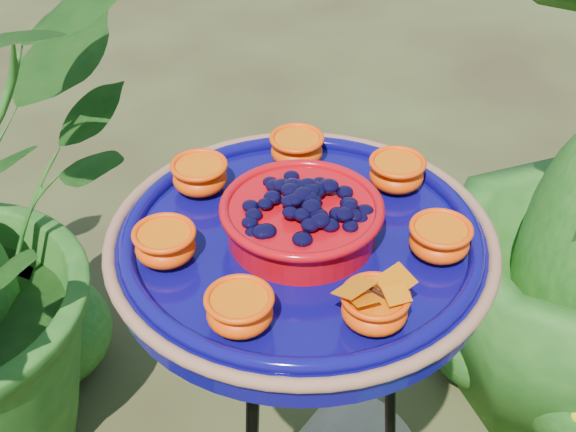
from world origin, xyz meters
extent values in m
torus|color=black|center=(0.04, 0.08, 0.84)|extent=(0.30, 0.30, 0.02)
cylinder|color=black|center=(0.00, 0.21, 0.42)|extent=(0.04, 0.08, 0.84)
cylinder|color=#0B0758|center=(0.04, 0.08, 0.87)|extent=(0.54, 0.54, 0.04)
torus|color=brown|center=(0.04, 0.08, 0.89)|extent=(0.45, 0.45, 0.02)
torus|color=#0B0758|center=(0.04, 0.08, 0.89)|extent=(0.41, 0.41, 0.02)
cylinder|color=#B9060E|center=(0.04, 0.08, 0.91)|extent=(0.21, 0.21, 0.04)
torus|color=#B9060E|center=(0.04, 0.08, 0.93)|extent=(0.19, 0.19, 0.01)
ellipsoid|color=black|center=(0.04, 0.08, 0.94)|extent=(0.15, 0.15, 0.03)
ellipsoid|color=#FF5402|center=(0.18, 0.15, 0.91)|extent=(0.07, 0.07, 0.03)
cylinder|color=orange|center=(0.18, 0.15, 0.92)|extent=(0.06, 0.06, 0.01)
ellipsoid|color=#FF5402|center=(0.07, 0.23, 0.91)|extent=(0.07, 0.07, 0.03)
cylinder|color=orange|center=(0.07, 0.23, 0.92)|extent=(0.06, 0.06, 0.01)
ellipsoid|color=#FF5402|center=(-0.06, 0.20, 0.91)|extent=(0.07, 0.07, 0.03)
cylinder|color=orange|center=(-0.06, 0.20, 0.92)|extent=(0.06, 0.06, 0.01)
ellipsoid|color=#FF5402|center=(-0.11, 0.08, 0.91)|extent=(0.07, 0.07, 0.03)
cylinder|color=orange|center=(-0.11, 0.08, 0.92)|extent=(0.06, 0.06, 0.01)
ellipsoid|color=#FF5402|center=(-0.05, -0.04, 0.91)|extent=(0.07, 0.07, 0.03)
cylinder|color=orange|center=(-0.05, -0.04, 0.92)|extent=(0.06, 0.06, 0.01)
ellipsoid|color=#FF5402|center=(0.08, -0.07, 0.91)|extent=(0.07, 0.07, 0.03)
cylinder|color=orange|center=(0.08, -0.07, 0.92)|extent=(0.06, 0.06, 0.01)
ellipsoid|color=#FF5402|center=(0.18, 0.01, 0.91)|extent=(0.07, 0.07, 0.03)
cylinder|color=orange|center=(0.18, 0.01, 0.92)|extent=(0.06, 0.06, 0.01)
cylinder|color=black|center=(0.08, -0.07, 0.93)|extent=(0.02, 0.02, 0.00)
cube|color=orange|center=(0.06, -0.07, 0.94)|extent=(0.05, 0.04, 0.01)
cube|color=orange|center=(0.10, -0.07, 0.94)|extent=(0.05, 0.04, 0.01)
camera|label=1|loc=(-0.14, -0.61, 1.47)|focal=50.00mm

